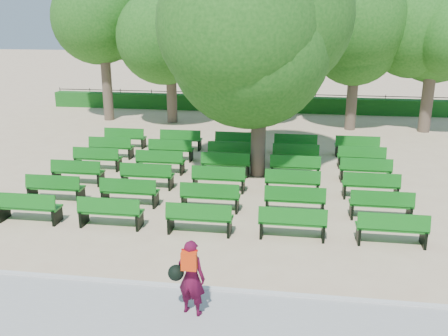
% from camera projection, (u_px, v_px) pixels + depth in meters
% --- Properties ---
extents(ground, '(120.00, 120.00, 0.00)m').
position_uv_depth(ground, '(234.00, 191.00, 16.51)').
color(ground, tan).
extents(paving, '(30.00, 2.20, 0.06)m').
position_uv_depth(paving, '(186.00, 321.00, 9.51)').
color(paving, '#A6A5A1').
rests_on(paving, ground).
extents(curb, '(30.00, 0.12, 0.10)m').
position_uv_depth(curb, '(198.00, 289.00, 10.59)').
color(curb, silver).
rests_on(curb, ground).
extents(hedge, '(26.00, 0.70, 0.90)m').
position_uv_depth(hedge, '(264.00, 104.00, 29.59)').
color(hedge, '#185B19').
rests_on(hedge, ground).
extents(fence, '(26.00, 0.10, 1.02)m').
position_uv_depth(fence, '(264.00, 110.00, 30.10)').
color(fence, black).
rests_on(fence, ground).
extents(tree_line, '(21.80, 6.80, 7.04)m').
position_uv_depth(tree_line, '(258.00, 126.00, 25.95)').
color(tree_line, '#24611A').
rests_on(tree_line, ground).
extents(bench_array, '(1.80, 0.68, 1.11)m').
position_uv_depth(bench_array, '(223.00, 180.00, 17.29)').
color(bench_array, '#126816').
rests_on(bench_array, ground).
extents(tree_among, '(5.54, 5.54, 7.54)m').
position_uv_depth(tree_among, '(261.00, 32.00, 16.61)').
color(tree_among, brown).
rests_on(tree_among, ground).
extents(person, '(0.76, 0.51, 1.54)m').
position_uv_depth(person, '(190.00, 276.00, 9.48)').
color(person, '#4D0B27').
rests_on(person, ground).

